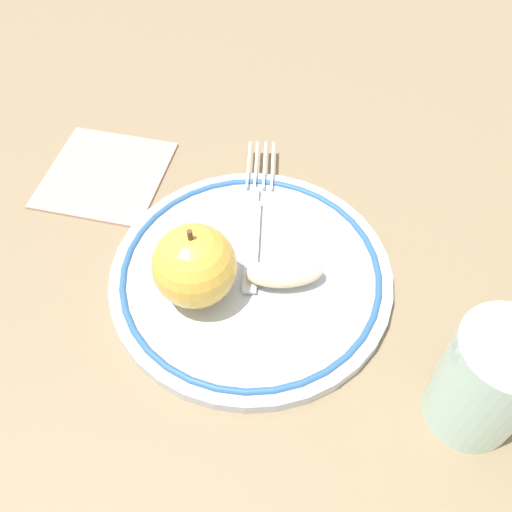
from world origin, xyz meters
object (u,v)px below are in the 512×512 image
Objects in this scene: apple_slice_front at (285,272)px; drinking_glass at (487,381)px; plate at (256,275)px; apple_red_whole at (194,266)px; napkin_folded at (105,173)px; fork at (258,214)px.

apple_slice_front is 0.65× the size of drinking_glass.
plate is at bearing 54.66° from drinking_glass.
apple_red_whole is 0.77× the size of drinking_glass.
napkin_folded is (0.13, 0.18, -0.02)m from apple_slice_front.
napkin_folded is at bearing 51.68° from plate.
apple_red_whole is 0.64× the size of napkin_folded.
fork is (0.09, -0.05, -0.03)m from apple_red_whole.
plate is 0.07m from apple_red_whole.
napkin_folded is (0.15, 0.11, -0.05)m from apple_red_whole.
apple_slice_front reaches higher than plate.
apple_slice_front is at bearing 52.46° from drinking_glass.
apple_slice_front is 0.35× the size of fork.
plate is 0.03m from apple_slice_front.
plate is 1.31× the size of fork.
drinking_glass reaches higher than fork.
plate is 0.20m from drinking_glass.
napkin_folded is (0.06, 0.16, -0.01)m from fork.
apple_red_whole reaches higher than apple_slice_front.
fork is 1.54× the size of napkin_folded.
apple_red_whole is 0.08m from apple_slice_front.
apple_red_whole is 0.41× the size of fork.
drinking_glass reaches higher than apple_red_whole.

